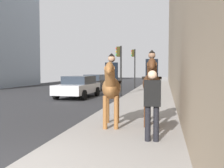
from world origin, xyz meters
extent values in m
ellipsoid|color=brown|center=(3.93, -1.12, 1.28)|extent=(1.57, 0.78, 0.66)
cylinder|color=brown|center=(3.50, -1.35, 0.60)|extent=(0.13, 0.13, 0.97)
cylinder|color=brown|center=(3.46, -1.03, 0.60)|extent=(0.13, 0.13, 0.97)
cylinder|color=brown|center=(4.39, -1.21, 0.60)|extent=(0.13, 0.13, 0.97)
cylinder|color=brown|center=(4.35, -0.90, 0.60)|extent=(0.13, 0.13, 0.97)
cylinder|color=brown|center=(3.16, -1.24, 1.63)|extent=(0.67, 0.37, 0.68)
ellipsoid|color=brown|center=(2.96, -1.27, 1.88)|extent=(0.65, 0.31, 0.49)
cylinder|color=black|center=(4.63, -1.02, 1.19)|extent=(0.29, 0.14, 0.55)
cube|color=black|center=(3.97, -1.12, 1.47)|extent=(0.52, 0.66, 0.08)
cube|color=black|center=(3.97, -1.12, 1.78)|extent=(0.33, 0.42, 0.55)
sphere|color=tan|center=(3.97, -1.12, 2.18)|extent=(0.22, 0.22, 0.22)
cone|color=black|center=(3.97, -1.12, 2.30)|extent=(0.23, 0.23, 0.10)
ellipsoid|color=#4C2B16|center=(4.38, -2.31, 1.40)|extent=(1.53, 0.64, 0.66)
cylinder|color=#4C2B16|center=(3.94, -2.50, 0.66)|extent=(0.13, 0.13, 1.08)
cylinder|color=#4C2B16|center=(3.92, -2.18, 0.66)|extent=(0.13, 0.13, 1.08)
cylinder|color=#4C2B16|center=(4.84, -2.45, 0.66)|extent=(0.13, 0.13, 1.08)
cylinder|color=#4C2B16|center=(4.82, -2.13, 0.66)|extent=(0.13, 0.13, 1.08)
cylinder|color=#4C2B16|center=(3.61, -2.35, 1.75)|extent=(0.65, 0.31, 0.68)
ellipsoid|color=#4C2B16|center=(3.40, -2.36, 2.00)|extent=(0.64, 0.25, 0.49)
cylinder|color=black|center=(5.09, -2.27, 1.30)|extent=(0.29, 0.12, 0.55)
cube|color=black|center=(4.43, -2.31, 1.58)|extent=(0.47, 0.62, 0.08)
cube|color=black|center=(4.43, -2.31, 1.90)|extent=(0.30, 0.39, 0.55)
sphere|color=#8C664C|center=(4.43, -2.31, 2.29)|extent=(0.22, 0.22, 0.22)
cone|color=black|center=(4.43, -2.31, 2.41)|extent=(0.21, 0.21, 0.10)
cylinder|color=black|center=(2.43, -2.33, 0.54)|extent=(0.14, 0.14, 0.85)
cylinder|color=black|center=(2.45, -2.52, 0.54)|extent=(0.14, 0.14, 0.85)
cube|color=black|center=(2.44, -2.42, 1.28)|extent=(0.29, 0.42, 0.62)
sphere|color=#D8AD8C|center=(2.44, -2.42, 1.71)|extent=(0.22, 0.22, 0.22)
cube|color=black|center=(18.48, 3.56, 0.62)|extent=(4.51, 1.73, 0.60)
cube|color=#262D38|center=(18.75, 3.55, 1.18)|extent=(2.12, 1.49, 0.52)
cylinder|color=black|center=(17.08, 2.75, 0.32)|extent=(0.64, 0.23, 0.64)
cylinder|color=black|center=(17.11, 4.41, 0.32)|extent=(0.64, 0.23, 0.64)
cylinder|color=black|center=(19.86, 2.71, 0.32)|extent=(0.64, 0.23, 0.64)
cylinder|color=black|center=(19.89, 4.37, 0.32)|extent=(0.64, 0.23, 0.64)
cube|color=silver|center=(12.46, 2.95, 0.62)|extent=(4.46, 1.97, 0.60)
cube|color=#262D38|center=(12.73, 2.94, 1.18)|extent=(2.42, 1.69, 0.52)
cylinder|color=black|center=(11.07, 2.09, 0.32)|extent=(0.65, 0.24, 0.64)
cylinder|color=black|center=(11.13, 3.91, 0.32)|extent=(0.65, 0.24, 0.64)
cylinder|color=black|center=(13.80, 2.00, 0.32)|extent=(0.65, 0.24, 0.64)
cylinder|color=black|center=(13.86, 3.82, 0.32)|extent=(0.65, 0.24, 0.64)
cylinder|color=black|center=(13.90, 0.30, 1.76)|extent=(0.12, 0.12, 3.52)
cube|color=#2D280C|center=(13.90, 0.48, 3.12)|extent=(0.20, 0.24, 0.70)
sphere|color=red|center=(13.90, 0.61, 3.34)|extent=(0.14, 0.14, 0.14)
sphere|color=orange|center=(13.90, 0.61, 3.12)|extent=(0.14, 0.14, 0.14)
sphere|color=green|center=(13.90, 0.61, 2.90)|extent=(0.14, 0.14, 0.14)
cylinder|color=black|center=(21.45, 0.21, 1.95)|extent=(0.12, 0.12, 3.90)
cube|color=#2D280C|center=(21.45, 0.39, 3.50)|extent=(0.20, 0.24, 0.70)
sphere|color=red|center=(21.45, 0.52, 3.72)|extent=(0.14, 0.14, 0.14)
sphere|color=orange|center=(21.45, 0.52, 3.50)|extent=(0.14, 0.14, 0.14)
sphere|color=green|center=(21.45, 0.52, 3.28)|extent=(0.14, 0.14, 0.14)
camera|label=1|loc=(-3.69, -2.72, 1.82)|focal=41.08mm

